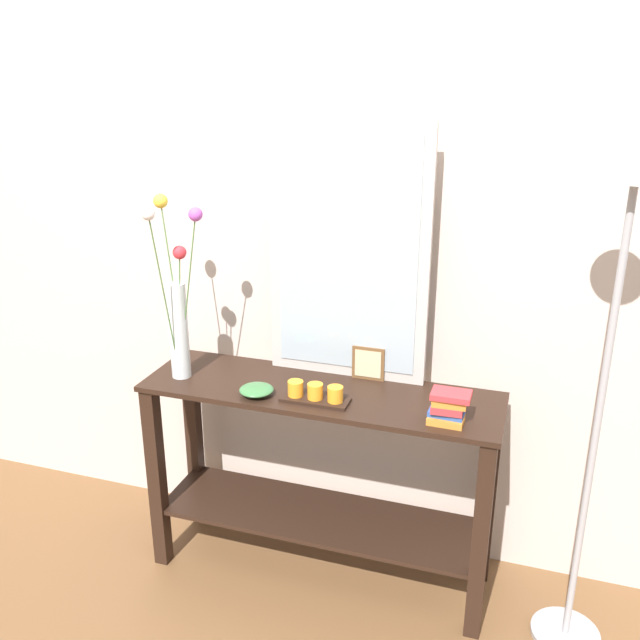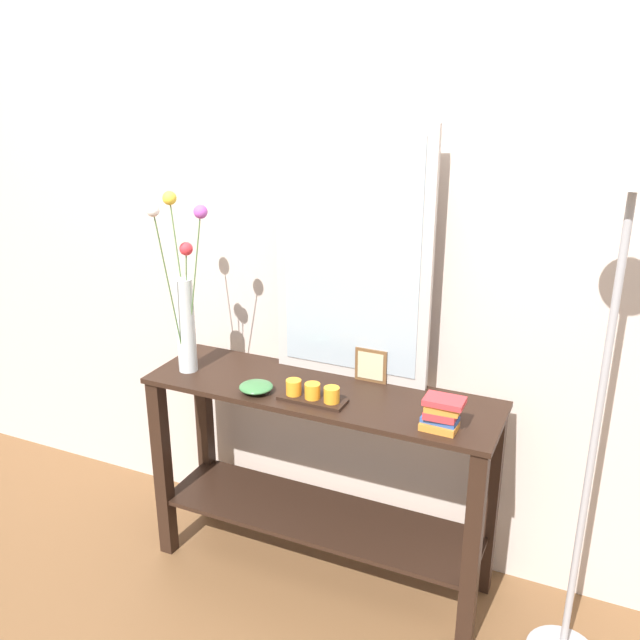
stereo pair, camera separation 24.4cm
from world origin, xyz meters
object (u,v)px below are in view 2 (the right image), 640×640
console_table (320,461)px  decorative_bowl (256,387)px  tall_vase_left (184,305)px  mirror_leaning (352,256)px  candle_tray (312,394)px  floor_lamp (609,345)px  book_stack (441,413)px  picture_frame_small (371,365)px

console_table → decorative_bowl: bearing=-150.5°
tall_vase_left → mirror_leaning: bearing=20.3°
candle_tray → floor_lamp: floor_lamp is taller
mirror_leaning → book_stack: bearing=-32.2°
candle_tray → tall_vase_left: bearing=176.0°
console_table → decorative_bowl: decorative_bowl is taller
mirror_leaning → picture_frame_small: size_ratio=7.28×
candle_tray → floor_lamp: (0.93, 0.03, 0.33)m
picture_frame_small → decorative_bowl: (-0.35, -0.26, -0.04)m
mirror_leaning → book_stack: size_ratio=6.94×
tall_vase_left → candle_tray: size_ratio=2.84×
decorative_bowl → book_stack: bearing=0.7°
mirror_leaning → tall_vase_left: (-0.59, -0.22, -0.20)m
console_table → book_stack: book_stack is taller
mirror_leaning → candle_tray: mirror_leaning is taller
console_table → book_stack: bearing=-12.6°
decorative_bowl → book_stack: 0.69m
tall_vase_left → console_table: bearing=5.9°
candle_tray → console_table: bearing=98.0°
console_table → decorative_bowl: (-0.20, -0.12, 0.33)m
tall_vase_left → picture_frame_small: tall_vase_left is taller
tall_vase_left → candle_tray: bearing=-4.0°
mirror_leaning → candle_tray: bearing=-98.7°
floor_lamp → candle_tray: bearing=-178.2°
candle_tray → floor_lamp: bearing=1.8°
console_table → picture_frame_small: size_ratio=10.24×
picture_frame_small → book_stack: (0.34, -0.25, -0.01)m
tall_vase_left → book_stack: bearing=-2.9°
floor_lamp → book_stack: bearing=-174.9°
book_stack → floor_lamp: floor_lamp is taller
decorative_bowl → floor_lamp: 1.20m
tall_vase_left → candle_tray: (0.55, -0.04, -0.24)m
tall_vase_left → floor_lamp: 1.49m
console_table → floor_lamp: 1.16m
picture_frame_small → floor_lamp: size_ratio=0.08×
book_stack → candle_tray: bearing=178.4°
console_table → tall_vase_left: (-0.54, -0.06, 0.57)m
console_table → book_stack: 0.61m
picture_frame_small → book_stack: 0.42m
picture_frame_small → console_table: bearing=-134.7°
tall_vase_left → decorative_bowl: size_ratio=5.59×
tall_vase_left → floor_lamp: (1.48, -0.01, 0.09)m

